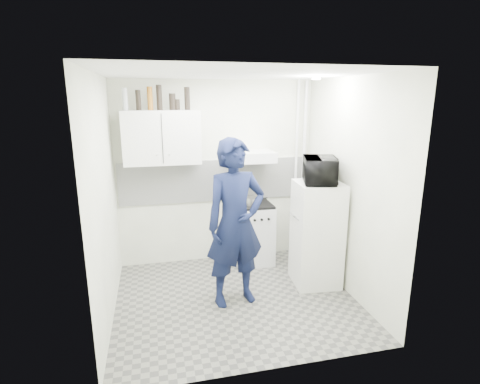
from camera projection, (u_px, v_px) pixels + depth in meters
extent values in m
plane|color=#67665B|center=(236.00, 299.00, 4.51)|extent=(2.80, 2.80, 0.00)
plane|color=white|center=(235.00, 73.00, 3.88)|extent=(2.80, 2.80, 0.00)
plane|color=white|center=(217.00, 173.00, 5.37)|extent=(2.80, 0.00, 2.80)
plane|color=white|center=(104.00, 202.00, 3.88)|extent=(0.00, 2.60, 2.60)
plane|color=white|center=(349.00, 188.00, 4.50)|extent=(0.00, 2.60, 2.60)
imported|color=black|center=(236.00, 223.00, 4.24)|extent=(0.78, 0.59, 1.94)
cube|color=silver|center=(253.00, 234.00, 5.46)|extent=(0.54, 0.54, 0.86)
cube|color=silver|center=(317.00, 234.00, 4.76)|extent=(0.60, 0.60, 1.34)
cube|color=black|center=(253.00, 204.00, 5.35)|extent=(0.52, 0.52, 0.03)
cylinder|color=silver|center=(252.00, 201.00, 5.27)|extent=(0.19, 0.19, 0.11)
imported|color=black|center=(320.00, 170.00, 4.56)|extent=(0.66, 0.54, 0.31)
cylinder|color=#B2B7BC|center=(125.00, 99.00, 4.69)|extent=(0.06, 0.06, 0.28)
cylinder|color=black|center=(138.00, 100.00, 4.73)|extent=(0.07, 0.07, 0.25)
cylinder|color=brown|center=(150.00, 98.00, 4.76)|extent=(0.07, 0.07, 0.29)
cylinder|color=black|center=(159.00, 98.00, 4.78)|extent=(0.07, 0.07, 0.32)
cylinder|color=black|center=(172.00, 102.00, 4.83)|extent=(0.08, 0.08, 0.21)
cylinder|color=black|center=(177.00, 105.00, 4.85)|extent=(0.07, 0.07, 0.14)
cylinder|color=black|center=(187.00, 99.00, 4.86)|extent=(0.07, 0.07, 0.29)
cube|color=silver|center=(162.00, 137.00, 4.91)|extent=(1.00, 0.35, 0.70)
cube|color=silver|center=(251.00, 156.00, 5.17)|extent=(0.60, 0.50, 0.14)
cube|color=white|center=(217.00, 180.00, 5.38)|extent=(2.74, 0.03, 0.60)
cylinder|color=silver|center=(303.00, 171.00, 5.59)|extent=(0.05, 0.05, 2.60)
cylinder|color=silver|center=(296.00, 171.00, 5.56)|extent=(0.04, 0.04, 2.60)
cylinder|color=white|center=(316.00, 79.00, 4.29)|extent=(0.10, 0.10, 0.02)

